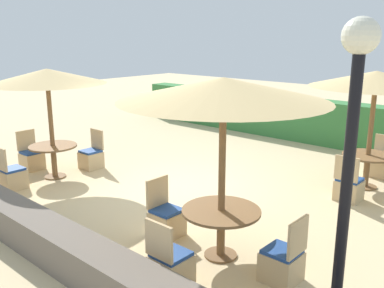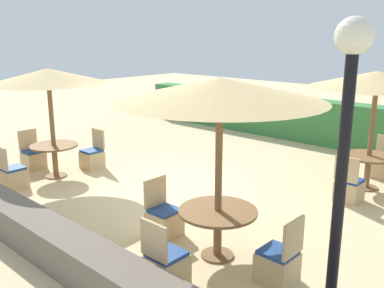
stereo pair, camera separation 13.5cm
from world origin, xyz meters
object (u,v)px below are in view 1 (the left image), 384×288
object	(u,v)px
parasol_back_right	(376,79)
patio_chair_front_left_west	(32,158)
lamp_post	(353,119)
patio_chair_front_right_south	(170,266)
patio_chair_front_right_east	(283,263)
round_table_back_right	(367,162)
patio_chair_back_right_north	(380,165)
patio_chair_front_left_south	(12,177)
patio_chair_front_left_north	(91,157)
round_table_front_left	(53,152)
parasol_front_right	(223,90)
parasol_front_left	(47,77)
round_table_front_right	(221,219)
patio_chair_front_right_west	(166,220)
patio_chair_back_right_south	(349,187)

from	to	relation	value
parasol_back_right	patio_chair_front_left_west	distance (m)	7.92
lamp_post	patio_chair_front_right_south	size ratio (longest dim) A/B	3.57
patio_chair_front_right_east	lamp_post	bearing A→B (deg)	-114.87
round_table_back_right	patio_chair_back_right_north	world-z (taller)	patio_chair_back_right_north
patio_chair_front_right_east	round_table_back_right	distance (m)	4.37
patio_chair_front_right_east	patio_chair_front_left_south	bearing A→B (deg)	96.76
patio_chair_front_right_south	round_table_back_right	world-z (taller)	patio_chair_front_right_south
patio_chair_front_left_north	round_table_front_left	bearing A→B (deg)	87.23
patio_chair_front_right_east	parasol_back_right	size ratio (longest dim) A/B	0.35
patio_chair_front_right_east	patio_chair_back_right_north	xyz separation A→B (m)	(-0.57, 5.30, 0.00)
round_table_back_right	parasol_front_right	bearing A→B (deg)	-96.35
patio_chair_front_right_south	patio_chair_front_left_west	size ratio (longest dim) A/B	1.00
patio_chair_front_right_east	patio_chair_front_right_south	size ratio (longest dim) A/B	1.00
parasol_back_right	parasol_front_left	xyz separation A→B (m)	(-5.51, -4.05, -0.01)
patio_chair_front_left_south	patio_chair_front_left_north	bearing A→B (deg)	89.03
round_table_front_right	round_table_back_right	distance (m)	4.38
patio_chair_front_left_north	round_table_back_right	bearing A→B (deg)	-150.62
patio_chair_back_right_north	round_table_front_left	world-z (taller)	patio_chair_back_right_north
round_table_front_right	patio_chair_front_right_south	world-z (taller)	patio_chair_front_right_south
patio_chair_front_right_east	parasol_back_right	bearing A→B (deg)	6.94
lamp_post	patio_chair_front_right_west	distance (m)	3.66
patio_chair_front_right_west	patio_chair_back_right_south	world-z (taller)	same
parasol_back_right	round_table_front_left	bearing A→B (deg)	-143.71
patio_chair_front_right_west	patio_chair_front_left_north	bearing A→B (deg)	-108.73
patio_chair_front_right_east	patio_chair_back_right_south	world-z (taller)	same
patio_chair_back_right_north	round_table_front_left	xyz separation A→B (m)	(-5.48, -5.02, 0.32)
patio_chair_front_right_east	patio_chair_front_left_west	world-z (taller)	same
round_table_front_right	patio_chair_front_left_north	size ratio (longest dim) A/B	1.22
parasol_front_left	round_table_front_left	xyz separation A→B (m)	(-0.00, -0.00, -1.69)
parasol_front_left	patio_chair_front_left_south	xyz separation A→B (m)	(0.01, -1.00, -2.01)
lamp_post	patio_chair_front_right_south	world-z (taller)	lamp_post
parasol_front_right	round_table_back_right	world-z (taller)	parasol_front_right
patio_chair_front_right_west	patio_chair_front_left_west	bearing A→B (deg)	-93.60
round_table_front_right	patio_chair_back_right_south	size ratio (longest dim) A/B	1.22
round_table_front_left	patio_chair_front_left_north	bearing A→B (deg)	87.23
lamp_post	round_table_front_right	world-z (taller)	lamp_post
parasol_back_right	patio_chair_front_left_south	size ratio (longest dim) A/B	2.82
parasol_back_right	round_table_front_right	bearing A→B (deg)	-96.35
parasol_back_right	round_table_back_right	distance (m)	1.72
round_table_front_right	round_table_front_left	distance (m)	5.04
parasol_front_left	round_table_front_right	bearing A→B (deg)	-3.45
lamp_post	parasol_front_right	distance (m)	1.95
patio_chair_front_right_south	patio_chair_front_left_west	bearing A→B (deg)	167.90
round_table_front_right	patio_chair_front_right_west	world-z (taller)	patio_chair_front_right_west
patio_chair_front_right_east	patio_chair_front_left_north	world-z (taller)	same
patio_chair_back_right_north	lamp_post	bearing A→B (deg)	104.36
patio_chair_front_right_south	patio_chair_front_left_south	bearing A→B (deg)	176.29
patio_chair_back_right_south	patio_chair_front_left_south	distance (m)	6.87
round_table_back_right	round_table_front_left	bearing A→B (deg)	-143.71
patio_chair_back_right_south	round_table_back_right	bearing A→B (deg)	91.40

